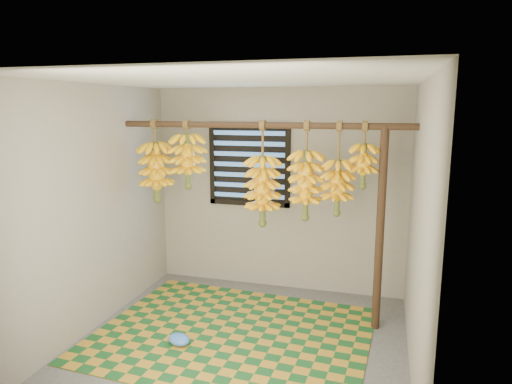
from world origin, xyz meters
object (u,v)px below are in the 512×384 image
(plastic_bag, at_px, (179,339))
(banana_bunch_a, at_px, (156,172))
(banana_bunch_e, at_px, (337,187))
(woven_mat, at_px, (232,334))
(banana_bunch_f, at_px, (363,166))
(banana_bunch_c, at_px, (263,191))
(banana_bunch_b, at_px, (188,161))
(support_post, at_px, (380,231))
(banana_bunch_d, at_px, (306,185))

(plastic_bag, height_order, banana_bunch_a, banana_bunch_a)
(plastic_bag, distance_m, banana_bunch_e, 2.08)
(woven_mat, bearing_deg, banana_bunch_a, 153.04)
(woven_mat, xyz_separation_m, banana_bunch_f, (1.15, 0.53, 1.62))
(plastic_bag, relative_size, banana_bunch_f, 0.36)
(plastic_bag, bearing_deg, banana_bunch_c, 56.37)
(banana_bunch_a, xyz_separation_m, banana_bunch_f, (2.19, 0.00, 0.15))
(banana_bunch_b, bearing_deg, banana_bunch_c, 0.00)
(banana_bunch_c, bearing_deg, woven_mat, -106.82)
(woven_mat, relative_size, banana_bunch_c, 2.40)
(plastic_bag, distance_m, banana_bunch_c, 1.64)
(support_post, relative_size, woven_mat, 0.78)
(plastic_bag, height_order, banana_bunch_f, banana_bunch_f)
(support_post, height_order, plastic_bag, support_post)
(support_post, height_order, banana_bunch_b, banana_bunch_b)
(banana_bunch_e, distance_m, banana_bunch_f, 0.32)
(plastic_bag, xyz_separation_m, banana_bunch_c, (0.57, 0.85, 1.28))
(banana_bunch_c, relative_size, banana_bunch_f, 1.69)
(banana_bunch_a, height_order, banana_bunch_c, same)
(support_post, xyz_separation_m, banana_bunch_a, (-2.37, 0.00, 0.48))
(woven_mat, relative_size, banana_bunch_e, 2.80)
(support_post, height_order, banana_bunch_e, banana_bunch_e)
(banana_bunch_d, relative_size, banana_bunch_f, 1.54)
(support_post, distance_m, plastic_bag, 2.16)
(support_post, bearing_deg, plastic_bag, -153.86)
(banana_bunch_c, relative_size, banana_bunch_d, 1.09)
(banana_bunch_f, bearing_deg, woven_mat, -155.41)
(banana_bunch_a, height_order, banana_bunch_e, same)
(plastic_bag, relative_size, banana_bunch_d, 0.24)
(support_post, bearing_deg, banana_bunch_a, 180.00)
(banana_bunch_d, bearing_deg, banana_bunch_f, 0.00)
(banana_bunch_c, distance_m, banana_bunch_d, 0.45)
(banana_bunch_f, bearing_deg, banana_bunch_c, 180.00)
(banana_bunch_f, bearing_deg, support_post, 0.00)
(banana_bunch_c, distance_m, banana_bunch_f, 1.03)
(banana_bunch_b, xyz_separation_m, banana_bunch_c, (0.82, 0.00, -0.28))
(support_post, relative_size, plastic_bag, 8.64)
(support_post, xyz_separation_m, banana_bunch_f, (-0.18, 0.00, 0.63))
(banana_bunch_b, bearing_deg, banana_bunch_d, 0.00)
(support_post, distance_m, banana_bunch_f, 0.66)
(plastic_bag, bearing_deg, support_post, 26.14)
(woven_mat, relative_size, banana_bunch_a, 2.91)
(banana_bunch_e, xyz_separation_m, banana_bunch_f, (0.24, 0.00, 0.22))
(woven_mat, height_order, banana_bunch_a, banana_bunch_a)
(plastic_bag, relative_size, banana_bunch_e, 0.25)
(banana_bunch_f, bearing_deg, banana_bunch_e, 180.00)
(banana_bunch_a, relative_size, banana_bunch_e, 0.96)
(banana_bunch_a, distance_m, banana_bunch_d, 1.64)
(banana_bunch_d, bearing_deg, banana_bunch_b, 180.00)
(banana_bunch_c, xyz_separation_m, banana_bunch_e, (0.75, -0.00, 0.07))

